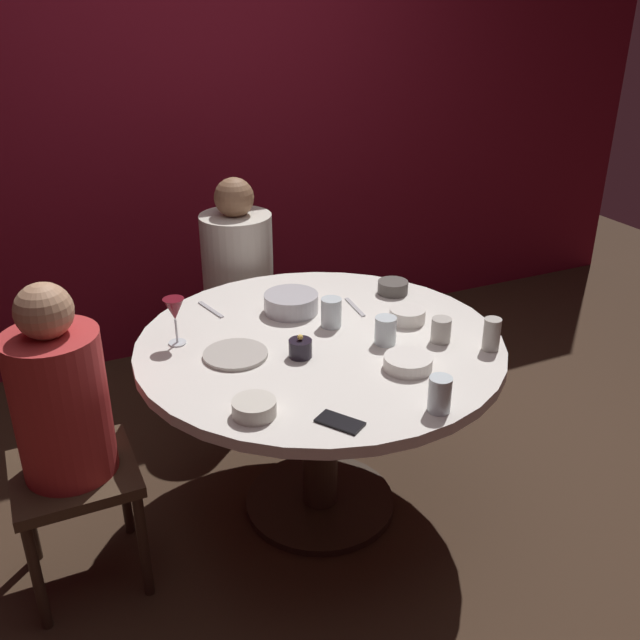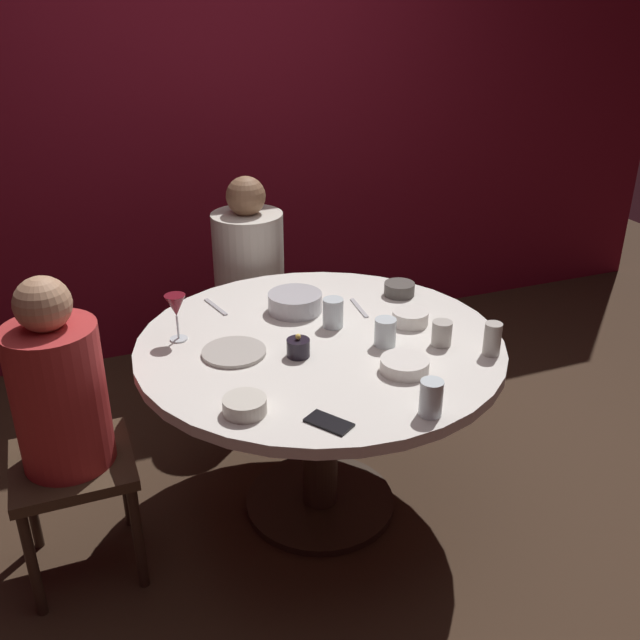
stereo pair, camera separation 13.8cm
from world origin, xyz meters
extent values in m
plane|color=#382619|center=(0.00, 0.00, 0.00)|extent=(8.00, 8.00, 0.00)
cube|color=maroon|center=(0.00, 1.65, 1.30)|extent=(6.00, 0.10, 2.60)
cylinder|color=silver|center=(0.00, 0.00, 0.74)|extent=(1.33, 1.33, 0.04)
cylinder|color=#332319|center=(0.00, 0.00, 0.36)|extent=(0.14, 0.14, 0.72)
cylinder|color=#2D2116|center=(0.00, 0.00, 0.01)|extent=(0.60, 0.60, 0.03)
cube|color=#3F2D1E|center=(-0.91, 0.00, 0.45)|extent=(0.40, 0.40, 0.04)
cylinder|color=#B22D2D|center=(-0.91, 0.00, 0.72)|extent=(0.30, 0.30, 0.50)
sphere|color=tan|center=(-0.91, 0.00, 1.05)|extent=(0.18, 0.18, 0.18)
cylinder|color=#332319|center=(-1.08, -0.17, 0.21)|extent=(0.04, 0.04, 0.43)
cylinder|color=#332319|center=(-0.74, -0.17, 0.21)|extent=(0.04, 0.04, 0.43)
cylinder|color=#332319|center=(-1.08, 0.17, 0.21)|extent=(0.04, 0.04, 0.43)
cylinder|color=#332319|center=(-0.74, 0.17, 0.21)|extent=(0.04, 0.04, 0.43)
cube|color=#3F2D1E|center=(0.00, 0.92, 0.45)|extent=(0.40, 0.40, 0.04)
cylinder|color=beige|center=(0.00, 0.92, 0.72)|extent=(0.33, 0.33, 0.50)
sphere|color=#8C6647|center=(0.00, 0.92, 1.05)|extent=(0.18, 0.18, 0.18)
cylinder|color=#332319|center=(-0.17, 1.09, 0.21)|extent=(0.04, 0.04, 0.43)
cylinder|color=#332319|center=(-0.17, 0.75, 0.21)|extent=(0.04, 0.04, 0.43)
cylinder|color=#332319|center=(0.17, 1.09, 0.21)|extent=(0.04, 0.04, 0.43)
cylinder|color=#332319|center=(0.17, 0.75, 0.21)|extent=(0.04, 0.04, 0.43)
cylinder|color=black|center=(-0.11, -0.09, 0.79)|extent=(0.08, 0.08, 0.06)
sphere|color=#F9D159|center=(-0.11, -0.09, 0.83)|extent=(0.02, 0.02, 0.02)
cylinder|color=silver|center=(-0.48, 0.19, 0.76)|extent=(0.06, 0.06, 0.01)
cylinder|color=silver|center=(-0.48, 0.19, 0.81)|extent=(0.01, 0.01, 0.09)
cone|color=maroon|center=(-0.48, 0.19, 0.89)|extent=(0.08, 0.08, 0.08)
cylinder|color=#B2ADA3|center=(-0.32, 0.01, 0.76)|extent=(0.23, 0.23, 0.01)
cube|color=black|center=(-0.17, -0.51, 0.76)|extent=(0.14, 0.16, 0.01)
cylinder|color=#B7B7BC|center=(0.00, 0.27, 0.79)|extent=(0.21, 0.21, 0.07)
cylinder|color=silver|center=(0.18, -0.32, 0.78)|extent=(0.16, 0.16, 0.05)
cylinder|color=silver|center=(0.37, 0.00, 0.78)|extent=(0.14, 0.14, 0.05)
cylinder|color=#4C4742|center=(0.46, 0.26, 0.78)|extent=(0.13, 0.13, 0.05)
cylinder|color=beige|center=(-0.39, -0.36, 0.78)|extent=(0.13, 0.13, 0.05)
cylinder|color=#B2ADA3|center=(0.39, -0.19, 0.80)|extent=(0.07, 0.07, 0.09)
cylinder|color=silver|center=(0.09, 0.09, 0.81)|extent=(0.08, 0.08, 0.11)
cylinder|color=silver|center=(0.20, -0.12, 0.81)|extent=(0.08, 0.08, 0.10)
cylinder|color=silver|center=(0.13, -0.58, 0.81)|extent=(0.07, 0.07, 0.11)
cylinder|color=#B2ADA3|center=(0.52, -0.32, 0.81)|extent=(0.06, 0.06, 0.12)
cube|color=#B7B7BC|center=(-0.28, 0.42, 0.76)|extent=(0.05, 0.18, 0.01)
cube|color=#B7B7BC|center=(0.24, 0.20, 0.76)|extent=(0.03, 0.18, 0.01)
camera|label=1|loc=(-0.97, -2.08, 1.93)|focal=39.83mm
camera|label=2|loc=(-0.84, -2.13, 1.93)|focal=39.83mm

